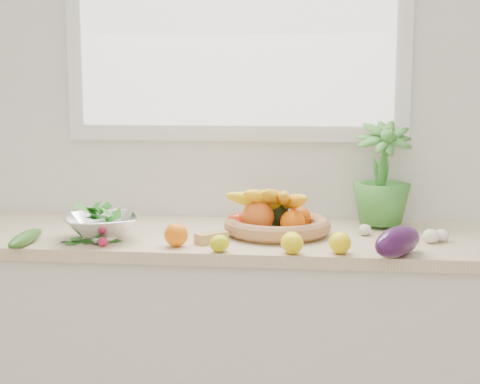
# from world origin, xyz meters

# --- Properties ---
(back_wall) EXTENTS (4.50, 0.02, 2.70)m
(back_wall) POSITION_xyz_m (0.00, 2.25, 1.35)
(back_wall) COLOR white
(back_wall) RESTS_ON ground
(counter_cabinet) EXTENTS (2.20, 0.58, 0.86)m
(counter_cabinet) POSITION_xyz_m (0.00, 1.95, 0.43)
(counter_cabinet) COLOR silver
(counter_cabinet) RESTS_ON ground
(countertop) EXTENTS (2.24, 0.62, 0.04)m
(countertop) POSITION_xyz_m (0.00, 1.95, 0.88)
(countertop) COLOR beige
(countertop) RESTS_ON counter_cabinet
(orange_loose) EXTENTS (0.09, 0.09, 0.08)m
(orange_loose) POSITION_xyz_m (-0.13, 1.73, 0.94)
(orange_loose) COLOR orange
(orange_loose) RESTS_ON countertop
(lemon_a) EXTENTS (0.10, 0.11, 0.07)m
(lemon_a) POSITION_xyz_m (0.24, 1.67, 0.93)
(lemon_a) COLOR yellow
(lemon_a) RESTS_ON countertop
(lemon_b) EXTENTS (0.09, 0.09, 0.05)m
(lemon_b) POSITION_xyz_m (0.01, 1.67, 0.93)
(lemon_b) COLOR #D4D10B
(lemon_b) RESTS_ON countertop
(lemon_c) EXTENTS (0.09, 0.10, 0.07)m
(lemon_c) POSITION_xyz_m (0.39, 1.69, 0.93)
(lemon_c) COLOR yellow
(lemon_c) RESTS_ON countertop
(apple) EXTENTS (0.10, 0.10, 0.08)m
(apple) POSITION_xyz_m (0.04, 1.93, 0.94)
(apple) COLOR red
(apple) RESTS_ON countertop
(ginger) EXTENTS (0.11, 0.11, 0.03)m
(ginger) POSITION_xyz_m (-0.03, 1.79, 0.92)
(ginger) COLOR tan
(ginger) RESTS_ON countertop
(garlic_a) EXTENTS (0.06, 0.06, 0.04)m
(garlic_a) POSITION_xyz_m (0.73, 1.90, 0.92)
(garlic_a) COLOR white
(garlic_a) RESTS_ON countertop
(garlic_b) EXTENTS (0.06, 0.06, 0.04)m
(garlic_b) POSITION_xyz_m (0.48, 1.97, 0.92)
(garlic_b) COLOR silver
(garlic_b) RESTS_ON countertop
(garlic_c) EXTENTS (0.06, 0.06, 0.05)m
(garlic_c) POSITION_xyz_m (0.69, 1.87, 0.92)
(garlic_c) COLOR white
(garlic_c) RESTS_ON countertop
(eggplant) EXTENTS (0.20, 0.25, 0.09)m
(eggplant) POSITION_xyz_m (0.56, 1.67, 0.95)
(eggplant) COLOR #35103D
(eggplant) RESTS_ON countertop
(cucumber) EXTENTS (0.05, 0.24, 0.04)m
(cucumber) POSITION_xyz_m (-0.63, 1.70, 0.92)
(cucumber) COLOR #1D581A
(cucumber) RESTS_ON countertop
(radish) EXTENTS (0.04, 0.04, 0.03)m
(radish) POSITION_xyz_m (-0.37, 1.70, 0.92)
(radish) COLOR #BC1742
(radish) RESTS_ON countertop
(potted_herb) EXTENTS (0.22, 0.22, 0.37)m
(potted_herb) POSITION_xyz_m (0.54, 2.12, 1.10)
(potted_herb) COLOR #3E8A32
(potted_herb) RESTS_ON countertop
(fruit_basket) EXTENTS (0.46, 0.46, 0.19)m
(fruit_basket) POSITION_xyz_m (0.17, 1.95, 0.95)
(fruit_basket) COLOR tan
(fruit_basket) RESTS_ON countertop
(colander_with_spinach) EXTENTS (0.32, 0.32, 0.13)m
(colander_with_spinach) POSITION_xyz_m (-0.40, 1.80, 0.97)
(colander_with_spinach) COLOR white
(colander_with_spinach) RESTS_ON countertop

